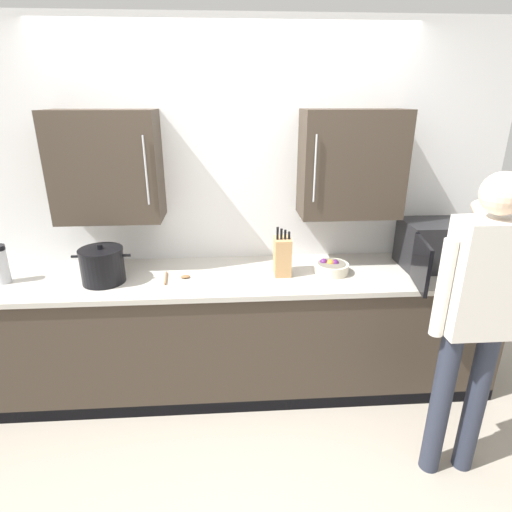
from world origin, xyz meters
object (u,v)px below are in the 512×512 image
Objects in this scene: wooden_spoon at (176,277)px; stock_pot at (102,265)px; fruit_bowl at (331,267)px; person_figure at (477,309)px; microwave_oven at (435,245)px; thermos_flask at (1,264)px; knife_block at (282,256)px.

stock_pot is at bearing -177.64° from wooden_spoon.
person_figure reaches higher than fruit_bowl.
fruit_bowl is at bearing -175.76° from microwave_oven.
stock_pot is 1.60× the size of fruit_bowl.
wooden_spoon is at bearing -177.43° from microwave_oven.
thermos_flask is at bearing 179.23° from wooden_spoon.
knife_block is at bearing 0.48° from thermos_flask.
person_figure reaches higher than wooden_spoon.
fruit_bowl is 2.18m from thermos_flask.
person_figure is at bearing -102.74° from microwave_oven.
wooden_spoon is (0.47, 0.02, -0.11)m from stock_pot.
knife_block is 1.83m from thermos_flask.
thermos_flask is (-1.12, 0.02, 0.12)m from wooden_spoon.
fruit_bowl is at bearing 0.28° from thermos_flask.
knife_block is (-1.08, -0.05, -0.03)m from microwave_oven.
knife_block reaches higher than thermos_flask.
microwave_oven is at bearing 2.66° from knife_block.
microwave_oven reaches higher than wooden_spoon.
microwave_oven is 3.52× the size of wooden_spoon.
stock_pot is at bearing 159.41° from person_figure.
knife_block is at bearing 2.43° from wooden_spoon.
person_figure reaches higher than knife_block.
fruit_bowl is 0.91× the size of thermos_flask.
microwave_oven is 1.09m from knife_block.
fruit_bowl is 0.14× the size of person_figure.
stock_pot is 1.89× the size of wooden_spoon.
wooden_spoon is (-1.80, -0.08, -0.16)m from microwave_oven.
knife_block is 1.34× the size of thermos_flask.
microwave_oven is 2.27m from stock_pot.
knife_block reaches higher than fruit_bowl.
wooden_spoon is (-0.72, -0.03, -0.12)m from knife_block.
fruit_bowl is at bearing 123.43° from person_figure.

